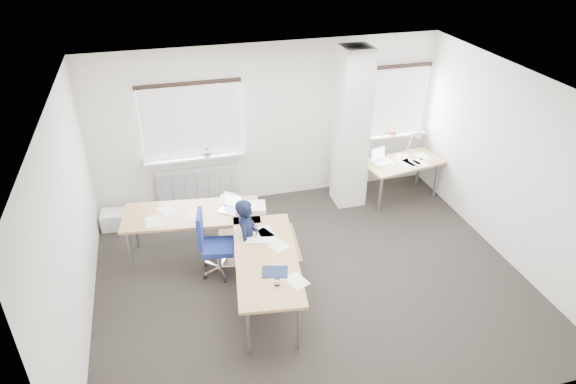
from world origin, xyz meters
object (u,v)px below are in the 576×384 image
object	(u,v)px
desk_main	(230,235)
person	(248,240)
task_chair	(216,256)
desk_side	(402,163)

from	to	relation	value
desk_main	person	world-z (taller)	person
person	task_chair	bearing A→B (deg)	89.74
desk_main	desk_side	size ratio (longest dim) A/B	1.94
desk_side	task_chair	bearing A→B (deg)	-169.78
desk_main	task_chair	world-z (taller)	task_chair
task_chair	desk_main	bearing A→B (deg)	-16.56
task_chair	person	distance (m)	0.60
desk_main	desk_side	distance (m)	3.61
task_chair	person	size ratio (longest dim) A/B	0.81
desk_main	person	bearing A→B (deg)	-14.53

